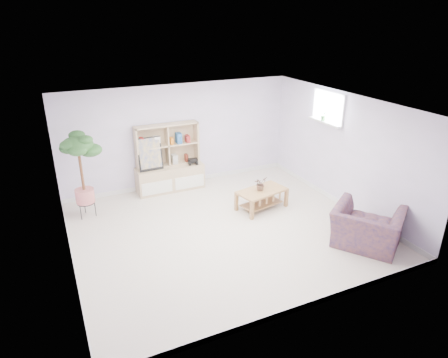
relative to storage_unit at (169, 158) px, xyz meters
name	(u,v)px	position (x,y,z in m)	size (l,w,h in m)	color
floor	(224,230)	(0.34, -2.24, -0.78)	(5.50, 5.00, 0.01)	beige
ceiling	(224,106)	(0.34, -2.24, 1.62)	(5.50, 5.00, 0.01)	white
walls	(224,172)	(0.34, -2.24, 0.42)	(5.51, 5.01, 2.40)	silver
baseboard	(224,227)	(0.34, -2.24, -0.73)	(5.50, 5.00, 0.10)	white
window	(329,107)	(3.07, -1.64, 1.22)	(0.10, 0.98, 0.68)	silver
window_sill	(325,122)	(3.01, -1.64, 0.90)	(0.14, 1.00, 0.04)	white
storage_unit	(169,158)	(0.00, 0.00, 0.00)	(1.55, 0.52, 1.55)	tan
poster	(150,154)	(-0.44, -0.04, 0.18)	(0.54, 0.13, 0.75)	yellow
toy_truck	(193,161)	(0.54, -0.11, -0.11)	(0.30, 0.21, 0.16)	black
coffee_table	(262,199)	(1.45, -1.75, -0.57)	(1.03, 0.56, 0.42)	#976B48
table_plant	(260,184)	(1.42, -1.73, -0.21)	(0.26, 0.22, 0.29)	#1C7321
floor_tree	(82,176)	(-1.96, -0.58, 0.11)	(0.65, 0.65, 1.76)	#205424
armchair	(367,225)	(2.39, -3.81, -0.36)	(1.13, 0.99, 0.84)	#202051
sill_plant	(323,116)	(3.01, -1.57, 1.04)	(0.12, 0.10, 0.23)	#205424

